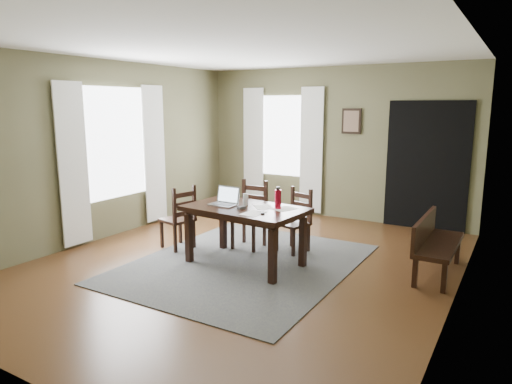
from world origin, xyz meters
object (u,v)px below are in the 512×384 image
Objects in this scene: chair_end at (179,218)px; water_bottle at (278,199)px; dining_table at (245,214)px; chair_back_left at (250,215)px; bench at (434,240)px; chair_back_right at (295,221)px; laptop at (225,200)px.

chair_end is 3.29× the size of water_bottle.
chair_end is (-1.14, 0.07, -0.22)m from dining_table.
chair_back_left is at bearing 143.36° from water_bottle.
chair_end is at bearing -147.18° from chair_back_left.
water_bottle reaches higher than bench.
laptop is (-0.60, -0.83, 0.39)m from chair_back_right.
bench is (3.28, 0.80, -0.02)m from chair_end.
chair_back_left reaches higher than chair_end.
dining_table is at bearing 100.18° from chair_end.
chair_back_left is 1.08× the size of chair_back_right.
chair_end is 1.04× the size of chair_back_right.
chair_back_right is 1.82m from bench.
dining_table is 1.78× the size of chair_back_right.
laptop reaches higher than chair_back_left.
dining_table is 1.64× the size of chair_back_left.
bench is (1.82, 0.05, -0.01)m from chair_back_right.
chair_back_right is at bearing 73.82° from dining_table.
water_bottle reaches higher than dining_table.
water_bottle is at bearing -39.79° from chair_back_left.
chair_back_right reaches higher than dining_table.
chair_end reaches higher than dining_table.
chair_end is 1.01m from chair_back_left.
chair_back_left is at bearing 94.09° from laptop.
laptop is (0.85, -0.08, 0.37)m from chair_end.
bench is 2.61m from laptop.
chair_end is 3.37m from bench.
laptop is (-0.29, -0.01, 0.15)m from dining_table.
water_bottle is (0.73, -0.54, 0.42)m from chair_back_left.
chair_back_right is 2.54× the size of laptop.
chair_back_left is 3.45× the size of water_bottle.
dining_table is at bearing -67.09° from chair_back_left.
chair_back_right is 1.10m from laptop.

